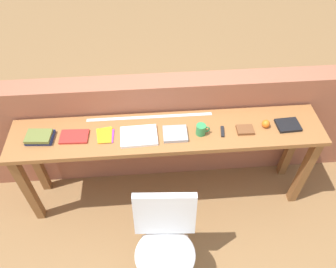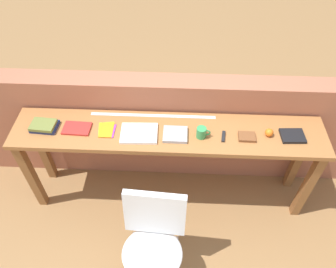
{
  "view_description": "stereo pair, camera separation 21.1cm",
  "coord_description": "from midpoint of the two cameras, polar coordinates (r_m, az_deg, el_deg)",
  "views": [
    {
      "loc": [
        -0.13,
        -1.47,
        2.76
      ],
      "look_at": [
        0.0,
        0.25,
        0.9
      ],
      "focal_mm": 35.0,
      "sensor_mm": 36.0,
      "label": 1
    },
    {
      "loc": [
        0.08,
        -1.48,
        2.76
      ],
      "look_at": [
        0.0,
        0.25,
        0.9
      ],
      "focal_mm": 35.0,
      "sensor_mm": 36.0,
      "label": 2
    }
  ],
  "objects": [
    {
      "name": "pamphlet_pile_colourful",
      "position": [
        2.61,
        -13.14,
        -0.36
      ],
      "size": [
        0.14,
        0.18,
        0.01
      ],
      "color": "yellow",
      "rests_on": "sideboard"
    },
    {
      "name": "leather_journal_brown",
      "position": [
        2.63,
        11.05,
        0.62
      ],
      "size": [
        0.13,
        0.1,
        0.02
      ],
      "primitive_type": "cube",
      "rotation": [
        0.0,
        0.0,
        -0.02
      ],
      "color": "brown",
      "rests_on": "sideboard"
    },
    {
      "name": "ruler_metal_back_edge",
      "position": [
        2.71,
        -5.45,
        2.87
      ],
      "size": [
        1.03,
        0.03,
        0.0
      ],
      "primitive_type": "cube",
      "color": "silver",
      "rests_on": "sideboard"
    },
    {
      "name": "magazine_cycling",
      "position": [
        2.67,
        -18.23,
        -0.53
      ],
      "size": [
        0.22,
        0.15,
        0.02
      ],
      "primitive_type": "cube",
      "rotation": [
        0.0,
        0.0,
        -0.04
      ],
      "color": "red",
      "rests_on": "sideboard"
    },
    {
      "name": "chair_white_moulded",
      "position": [
        2.46,
        -3.12,
        -18.22
      ],
      "size": [
        0.47,
        0.48,
        0.89
      ],
      "color": "silver",
      "rests_on": "ground"
    },
    {
      "name": "book_repair_rightmost",
      "position": [
        2.75,
        18.14,
        1.39
      ],
      "size": [
        0.19,
        0.15,
        0.02
      ],
      "primitive_type": "cube",
      "rotation": [
        0.0,
        0.0,
        0.05
      ],
      "color": "black",
      "rests_on": "sideboard"
    },
    {
      "name": "sideboard",
      "position": [
        2.69,
        -2.33,
        -1.64
      ],
      "size": [
        2.5,
        0.44,
        0.88
      ],
      "color": "#996033",
      "rests_on": "ground"
    },
    {
      "name": "mug",
      "position": [
        2.54,
        3.45,
        0.68
      ],
      "size": [
        0.11,
        0.08,
        0.09
      ],
      "color": "#338C4C",
      "rests_on": "sideboard"
    },
    {
      "name": "book_grey_hardcover",
      "position": [
        2.55,
        -1.12,
        -0.07
      ],
      "size": [
        0.19,
        0.17,
        0.03
      ],
      "primitive_type": "cube",
      "rotation": [
        0.0,
        0.0,
        -0.01
      ],
      "color": "#9E9EA3",
      "rests_on": "sideboard"
    },
    {
      "name": "multitool_folded",
      "position": [
        2.59,
        7.17,
        0.33
      ],
      "size": [
        0.04,
        0.11,
        0.02
      ],
      "primitive_type": "cube",
      "rotation": [
        0.0,
        0.0,
        -0.14
      ],
      "color": "black",
      "rests_on": "sideboard"
    },
    {
      "name": "book_stack_leftmost",
      "position": [
        2.73,
        -23.56,
        -0.58
      ],
      "size": [
        0.21,
        0.17,
        0.05
      ],
      "color": "navy",
      "rests_on": "sideboard"
    },
    {
      "name": "sports_ball_small",
      "position": [
        2.68,
        14.53,
        1.64
      ],
      "size": [
        0.06,
        0.06,
        0.06
      ],
      "primitive_type": "sphere",
      "color": "orange",
      "rests_on": "sideboard"
    },
    {
      "name": "book_open_centre",
      "position": [
        2.55,
        -7.46,
        -0.45
      ],
      "size": [
        0.29,
        0.22,
        0.02
      ],
      "primitive_type": "cube",
      "rotation": [
        0.0,
        0.0,
        0.03
      ],
      "color": "white",
      "rests_on": "sideboard"
    },
    {
      "name": "brick_wall_back",
      "position": [
        3.05,
        -2.55,
        0.91
      ],
      "size": [
        6.0,
        0.2,
        1.12
      ],
      "primitive_type": "cube",
      "color": "#9E5B42",
      "rests_on": "ground"
    },
    {
      "name": "ground_plane",
      "position": [
        3.13,
        -1.63,
        -14.82
      ],
      "size": [
        40.0,
        40.0,
        0.0
      ],
      "primitive_type": "plane",
      "color": "olive"
    }
  ]
}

